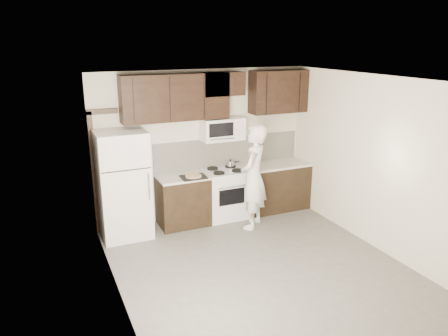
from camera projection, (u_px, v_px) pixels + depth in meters
floor at (260, 267)px, 6.37m from camera, size 4.50×4.50×0.00m
back_wall at (203, 145)px, 7.96m from camera, size 4.00×0.00×4.00m
ceiling at (265, 80)px, 5.60m from camera, size 4.50×4.50×0.00m
counter_run at (240, 192)px, 8.17m from camera, size 2.95×0.64×0.91m
stove at (225, 194)px, 8.05m from camera, size 0.76×0.66×0.94m
backsplash at (228, 151)px, 8.19m from camera, size 2.90×0.02×0.54m
upper_cabinets at (217, 94)px, 7.62m from camera, size 3.48×0.35×0.78m
microwave at (222, 129)px, 7.82m from camera, size 0.76×0.42×0.40m
refrigerator at (123, 185)px, 7.17m from camera, size 0.80×0.76×1.80m
door_trim at (96, 162)px, 7.21m from camera, size 0.50×0.08×2.12m
saucepan at (231, 164)px, 8.11m from camera, size 0.27×0.16×0.15m
baking_tray at (193, 177)px, 7.50m from camera, size 0.44×0.33×0.02m
pizza at (193, 176)px, 7.50m from camera, size 0.30×0.30×0.02m
person at (253, 177)px, 7.51m from camera, size 0.78×0.79×1.83m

